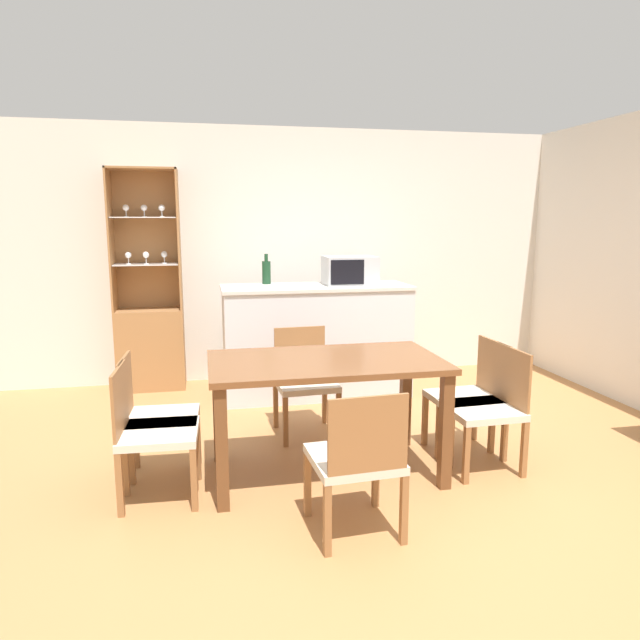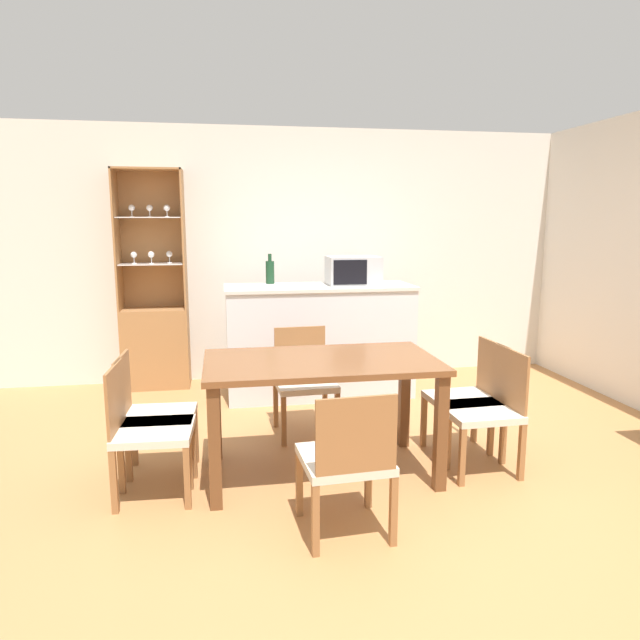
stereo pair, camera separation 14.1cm
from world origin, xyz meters
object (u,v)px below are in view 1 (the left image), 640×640
object	(u,v)px
display_cabinet	(150,327)
dining_chair_side_left_far	(155,417)
dining_table	(326,376)
dining_chair_head_far	(305,381)
dining_chair_side_left_near	(152,431)
microwave	(350,270)
wine_bottle	(266,272)
dining_chair_side_right_near	(488,408)
dining_chair_side_right_far	(470,396)
dining_chair_head_near	(357,460)

from	to	relation	value
display_cabinet	dining_chair_side_left_far	world-z (taller)	display_cabinet
dining_table	dining_chair_head_far	bearing A→B (deg)	90.17
dining_chair_side_left_near	microwave	xyz separation A→B (m)	(1.67, 1.85, 0.76)
dining_chair_head_far	wine_bottle	world-z (taller)	wine_bottle
dining_table	dining_chair_side_right_near	bearing A→B (deg)	-6.57
dining_chair_side_right_near	dining_chair_side_left_near	world-z (taller)	same
dining_table	dining_chair_side_right_far	size ratio (longest dim) A/B	1.82
dining_chair_head_near	dining_chair_side_left_near	distance (m)	1.24
dining_table	dining_chair_head_far	xyz separation A→B (m)	(-0.00, 0.75, -0.24)
dining_chair_side_left_far	wine_bottle	xyz separation A→B (m)	(0.91, 1.81, 0.74)
dining_table	dining_chair_side_left_near	size ratio (longest dim) A/B	1.82
dining_chair_side_left_far	dining_chair_head_near	bearing A→B (deg)	53.38
display_cabinet	dining_chair_side_right_near	distance (m)	3.33
dining_chair_head_near	dining_chair_side_right_near	world-z (taller)	same
display_cabinet	dining_chair_side_left_near	size ratio (longest dim) A/B	2.62
dining_chair_side_right_far	dining_chair_side_left_near	bearing A→B (deg)	94.01
dining_chair_side_right_far	dining_chair_head_far	bearing A→B (deg)	57.20
dining_chair_side_left_far	dining_table	bearing A→B (deg)	85.89
dining_chair_side_right_near	microwave	size ratio (longest dim) A/B	1.66
dining_chair_head_near	dining_chair_head_far	world-z (taller)	same
dining_table	wine_bottle	size ratio (longest dim) A/B	5.18
dining_table	dining_chair_side_left_far	distance (m)	1.10
wine_bottle	dining_chair_side_right_near	bearing A→B (deg)	-59.30
display_cabinet	dining_chair_head_far	world-z (taller)	display_cabinet
dining_chair_side_left_far	dining_chair_side_right_near	size ratio (longest dim) A/B	1.00
dining_chair_head_near	wine_bottle	bearing A→B (deg)	89.81
dining_chair_side_right_far	dining_chair_side_right_near	bearing A→B (deg)	177.39
display_cabinet	dining_chair_head_far	xyz separation A→B (m)	(1.26, -1.49, -0.19)
display_cabinet	dining_chair_side_left_far	distance (m)	2.13
microwave	wine_bottle	distance (m)	0.79
dining_chair_side_right_near	microwave	world-z (taller)	microwave
microwave	dining_chair_side_right_near	bearing A→B (deg)	-75.96
dining_table	dining_chair_side_left_near	xyz separation A→B (m)	(-1.07, -0.12, -0.24)
dining_chair_side_left_far	microwave	world-z (taller)	microwave
dining_chair_side_left_far	dining_chair_head_far	distance (m)	1.23
dining_chair_side_left_near	wine_bottle	world-z (taller)	wine_bottle
dining_chair_side_right_far	dining_chair_side_left_near	size ratio (longest dim) A/B	1.00
dining_chair_side_left_far	dining_chair_side_right_far	bearing A→B (deg)	92.62
dining_chair_side_left_near	wine_bottle	bearing A→B (deg)	158.59
display_cabinet	dining_chair_side_right_far	size ratio (longest dim) A/B	2.62
display_cabinet	microwave	bearing A→B (deg)	-15.30
dining_chair_side_right_far	dining_chair_side_left_near	distance (m)	2.15
dining_table	microwave	xyz separation A→B (m)	(0.61, 1.73, 0.51)
dining_chair_head_near	dining_chair_side_left_far	world-z (taller)	same
display_cabinet	dining_chair_head_far	bearing A→B (deg)	-49.78
dining_chair_side_right_near	dining_chair_head_near	bearing A→B (deg)	119.16
display_cabinet	wine_bottle	world-z (taller)	display_cabinet
dining_chair_side_right_far	dining_table	bearing A→B (deg)	94.11
dining_chair_side_left_near	microwave	world-z (taller)	microwave
dining_table	dining_chair_head_near	world-z (taller)	dining_chair_head_near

